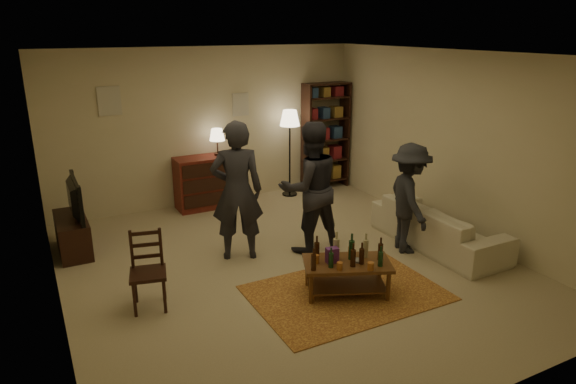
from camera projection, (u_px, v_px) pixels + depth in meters
floor at (289, 266)px, 6.76m from camera, size 6.00×6.00×0.00m
room_shell at (170, 103)px, 8.43m from camera, size 6.00×6.00×6.00m
rug at (346, 293)px, 6.06m from camera, size 2.20×1.50×0.01m
coffee_table at (346, 265)px, 5.95m from camera, size 1.14×0.90×0.75m
dining_chair at (148, 267)px, 5.67m from camera, size 0.47×0.47×0.90m
tv_stand at (72, 226)px, 7.08m from camera, size 0.40×1.00×1.06m
dresser at (206, 181)px, 8.82m from camera, size 1.00×0.50×1.36m
bookshelf at (325, 135)px, 9.77m from camera, size 0.90×0.34×2.02m
floor_lamp at (290, 124)px, 9.20m from camera, size 0.36×0.36×1.59m
sofa at (438, 226)px, 7.30m from camera, size 0.81×2.08×0.61m
person_left at (237, 191)px, 6.75m from camera, size 0.80×0.65×1.89m
person_right at (310, 188)px, 6.98m from camera, size 0.93×0.75×1.83m
person_by_sofa at (409, 199)px, 7.01m from camera, size 0.87×1.12×1.53m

